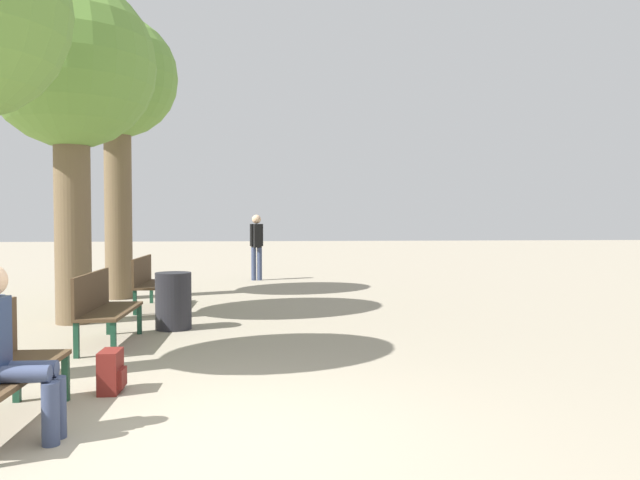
{
  "coord_description": "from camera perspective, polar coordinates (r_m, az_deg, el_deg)",
  "views": [
    {
      "loc": [
        0.56,
        -4.61,
        1.68
      ],
      "look_at": [
        1.3,
        4.23,
        1.36
      ],
      "focal_mm": 35.0,
      "sensor_mm": 36.0,
      "label": 1
    }
  ],
  "objects": [
    {
      "name": "ground_plane",
      "position": [
        4.94,
        -11.54,
        -17.92
      ],
      "size": [
        80.0,
        80.0,
        0.0
      ],
      "primitive_type": "plane",
      "color": "gray"
    },
    {
      "name": "bench_row_1",
      "position": [
        8.74,
        -19.29,
        -5.53
      ],
      "size": [
        0.52,
        1.61,
        0.96
      ],
      "color": "#4C3823",
      "rests_on": "ground_plane"
    },
    {
      "name": "bench_row_2",
      "position": [
        11.94,
        -15.32,
        -3.47
      ],
      "size": [
        0.52,
        1.61,
        0.96
      ],
      "color": "#4C3823",
      "rests_on": "ground_plane"
    },
    {
      "name": "tree_row_1",
      "position": [
        10.89,
        -21.84,
        14.08
      ],
      "size": [
        2.65,
        2.65,
        5.43
      ],
      "color": "brown",
      "rests_on": "ground_plane"
    },
    {
      "name": "tree_row_2",
      "position": [
        13.85,
        -18.09,
        13.25
      ],
      "size": [
        2.48,
        2.48,
        5.83
      ],
      "color": "brown",
      "rests_on": "ground_plane"
    },
    {
      "name": "person_seated",
      "position": [
        5.24,
        -26.57,
        -8.84
      ],
      "size": [
        0.62,
        0.35,
        1.34
      ],
      "color": "#384260",
      "rests_on": "ground_plane"
    },
    {
      "name": "backpack",
      "position": [
        6.45,
        -18.55,
        -11.36
      ],
      "size": [
        0.22,
        0.33,
        0.41
      ],
      "color": "maroon",
      "rests_on": "ground_plane"
    },
    {
      "name": "pedestrian_near",
      "position": [
        16.78,
        -5.82,
        -0.25
      ],
      "size": [
        0.36,
        0.3,
        1.76
      ],
      "color": "#384260",
      "rests_on": "ground_plane"
    },
    {
      "name": "trash_bin",
      "position": [
        9.69,
        -13.25,
        -5.44
      ],
      "size": [
        0.54,
        0.54,
        0.86
      ],
      "color": "#232328",
      "rests_on": "ground_plane"
    }
  ]
}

